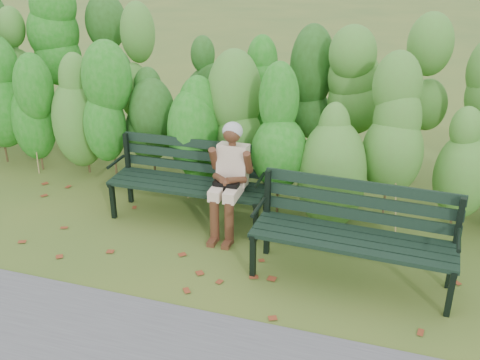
% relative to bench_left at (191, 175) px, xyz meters
% --- Properties ---
extents(ground, '(80.00, 80.00, 0.00)m').
position_rel_bench_left_xyz_m(ground, '(0.73, -0.75, -0.54)').
color(ground, '#39541F').
extents(hedge_band, '(11.04, 1.67, 2.42)m').
position_rel_bench_left_xyz_m(hedge_band, '(0.73, 1.11, 0.71)').
color(hedge_band, '#47381E').
rests_on(hedge_band, ground).
extents(leaf_litter, '(5.87, 2.17, 0.01)m').
position_rel_bench_left_xyz_m(leaf_litter, '(1.21, -0.75, -0.54)').
color(leaf_litter, brown).
rests_on(leaf_litter, ground).
extents(bench_left, '(1.85, 0.63, 0.92)m').
position_rel_bench_left_xyz_m(bench_left, '(0.00, 0.00, 0.00)').
color(bench_left, black).
rests_on(bench_left, ground).
extents(bench_right, '(1.95, 0.70, 0.97)m').
position_rel_bench_left_xyz_m(bench_right, '(2.00, -0.71, 0.03)').
color(bench_right, black).
rests_on(bench_right, ground).
extents(seated_woman, '(0.48, 0.71, 1.26)m').
position_rel_bench_left_xyz_m(seated_woman, '(0.54, -0.18, 0.18)').
color(seated_woman, beige).
rests_on(seated_woman, ground).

